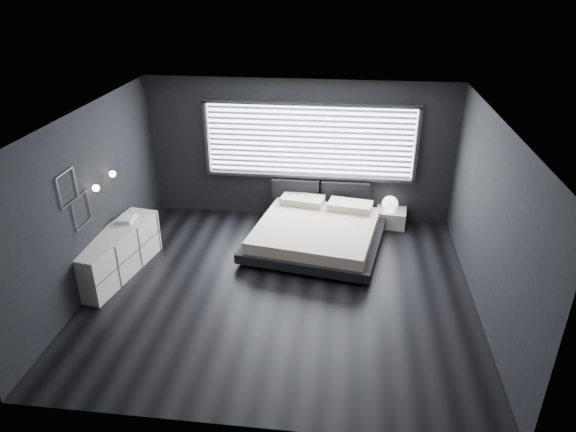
# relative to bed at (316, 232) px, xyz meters

# --- Properties ---
(room) EXTENTS (6.04, 6.00, 2.80)m
(room) POSITION_rel_bed_xyz_m (-0.44, -1.49, 1.12)
(room) COLOR black
(room) RESTS_ON ground
(window) EXTENTS (4.14, 0.09, 1.52)m
(window) POSITION_rel_bed_xyz_m (-0.24, 1.20, 1.33)
(window) COLOR white
(window) RESTS_ON ground
(headboard) EXTENTS (1.96, 0.16, 0.52)m
(headboard) POSITION_rel_bed_xyz_m (-0.01, 1.15, 0.29)
(headboard) COLOR black
(headboard) RESTS_ON ground
(sconce_near) EXTENTS (0.18, 0.11, 0.11)m
(sconce_near) POSITION_rel_bed_xyz_m (-3.33, -1.44, 1.32)
(sconce_near) COLOR silver
(sconce_near) RESTS_ON ground
(sconce_far) EXTENTS (0.18, 0.11, 0.11)m
(sconce_far) POSITION_rel_bed_xyz_m (-3.33, -0.84, 1.32)
(sconce_far) COLOR silver
(sconce_far) RESTS_ON ground
(wall_art_upper) EXTENTS (0.01, 0.48, 0.48)m
(wall_art_upper) POSITION_rel_bed_xyz_m (-3.42, -2.04, 1.57)
(wall_art_upper) COLOR #47474C
(wall_art_upper) RESTS_ON ground
(wall_art_lower) EXTENTS (0.01, 0.48, 0.48)m
(wall_art_lower) POSITION_rel_bed_xyz_m (-3.42, -1.79, 1.10)
(wall_art_lower) COLOR #47474C
(wall_art_lower) RESTS_ON ground
(bed) EXTENTS (2.66, 2.57, 0.60)m
(bed) POSITION_rel_bed_xyz_m (0.00, 0.00, 0.00)
(bed) COLOR black
(bed) RESTS_ON ground
(nightstand) EXTENTS (0.63, 0.55, 0.34)m
(nightstand) POSITION_rel_bed_xyz_m (1.42, 1.01, -0.11)
(nightstand) COLOR silver
(nightstand) RESTS_ON ground
(orb_lamp) EXTENTS (0.31, 0.31, 0.31)m
(orb_lamp) POSITION_rel_bed_xyz_m (1.37, 0.96, 0.21)
(orb_lamp) COLOR white
(orb_lamp) RESTS_ON nightstand
(dresser) EXTENTS (0.85, 1.98, 0.77)m
(dresser) POSITION_rel_bed_xyz_m (-3.22, -1.33, 0.10)
(dresser) COLOR silver
(dresser) RESTS_ON ground
(book_stack) EXTENTS (0.28, 0.37, 0.07)m
(book_stack) POSITION_rel_bed_xyz_m (-3.19, -0.88, 0.52)
(book_stack) COLOR silver
(book_stack) RESTS_ON dresser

